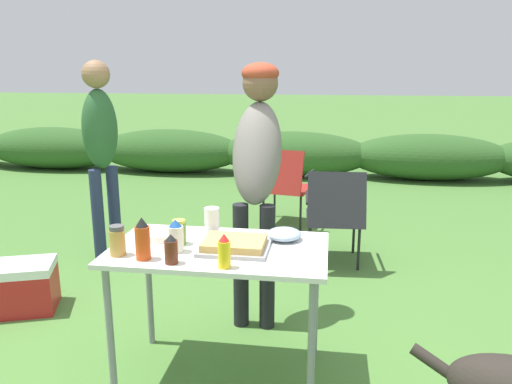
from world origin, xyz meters
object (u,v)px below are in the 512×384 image
(standing_person_with_beanie, at_px, (257,158))
(cooler_box, at_px, (18,287))
(standing_person_in_olive_jacket, at_px, (101,141))
(mustard_bottle, at_px, (224,252))
(food_tray, at_px, (234,245))
(paper_cup_stack, at_px, (212,222))
(camp_chair_near_hedge, at_px, (335,212))
(spice_jar, at_px, (117,241))
(plate_stack, at_px, (162,235))
(bbq_sauce_bottle, at_px, (171,250))
(hot_sauce_bottle, at_px, (143,239))
(camp_chair_green_behind_table, at_px, (285,183))
(mixing_bowl, at_px, (284,234))
(mayo_bottle, at_px, (176,236))
(folding_table, at_px, (219,261))
(relish_jar, at_px, (179,232))

(standing_person_with_beanie, distance_m, cooler_box, 1.88)
(standing_person_in_olive_jacket, relative_size, cooler_box, 3.02)
(mustard_bottle, bearing_deg, food_tray, 89.42)
(paper_cup_stack, xyz_separation_m, cooler_box, (-1.46, 0.38, -0.65))
(paper_cup_stack, distance_m, mustard_bottle, 0.45)
(mustard_bottle, distance_m, camp_chair_near_hedge, 2.04)
(spice_jar, xyz_separation_m, cooler_box, (-1.07, 0.72, -0.64))
(mustard_bottle, relative_size, cooler_box, 0.29)
(spice_jar, bearing_deg, mustard_bottle, -8.06)
(spice_jar, bearing_deg, paper_cup_stack, 41.27)
(food_tray, bearing_deg, cooler_box, 160.81)
(plate_stack, bearing_deg, cooler_box, 160.00)
(food_tray, relative_size, bbq_sauce_bottle, 2.40)
(food_tray, relative_size, hot_sauce_bottle, 1.65)
(bbq_sauce_bottle, xyz_separation_m, camp_chair_green_behind_table, (0.26, 2.94, -0.34))
(mixing_bowl, relative_size, camp_chair_green_behind_table, 0.22)
(mixing_bowl, bearing_deg, paper_cup_stack, -179.38)
(mayo_bottle, relative_size, standing_person_in_olive_jacket, 0.10)
(mixing_bowl, distance_m, spice_jar, 0.85)
(folding_table, distance_m, cooler_box, 1.70)
(folding_table, relative_size, paper_cup_stack, 6.89)
(paper_cup_stack, bearing_deg, hot_sauce_bottle, -123.39)
(standing_person_in_olive_jacket, bearing_deg, food_tray, -111.34)
(paper_cup_stack, distance_m, camp_chair_green_behind_table, 2.56)
(spice_jar, relative_size, hot_sauce_bottle, 0.72)
(food_tray, bearing_deg, hot_sauce_bottle, -155.46)
(camp_chair_near_hedge, bearing_deg, plate_stack, -124.03)
(cooler_box, bearing_deg, paper_cup_stack, -34.42)
(mayo_bottle, relative_size, camp_chair_near_hedge, 0.20)
(standing_person_with_beanie, xyz_separation_m, cooler_box, (-1.63, -0.16, -0.91))
(food_tray, relative_size, spice_jar, 2.30)
(cooler_box, bearing_deg, food_tray, -39.20)
(food_tray, distance_m, mixing_bowl, 0.30)
(hot_sauce_bottle, bearing_deg, bbq_sauce_bottle, -11.58)
(relish_jar, relative_size, standing_person_with_beanie, 0.08)
(plate_stack, height_order, camp_chair_green_behind_table, camp_chair_green_behind_table)
(paper_cup_stack, bearing_deg, mayo_bottle, -115.65)
(bbq_sauce_bottle, relative_size, cooler_box, 0.26)
(plate_stack, height_order, camp_chair_near_hedge, camp_chair_near_hedge)
(folding_table, relative_size, relish_jar, 8.44)
(spice_jar, relative_size, camp_chair_green_behind_table, 0.18)
(food_tray, distance_m, bbq_sauce_bottle, 0.34)
(relish_jar, bearing_deg, paper_cup_stack, 46.21)
(cooler_box, bearing_deg, bbq_sauce_bottle, -49.75)
(food_tray, xyz_separation_m, relish_jar, (-0.30, 0.04, 0.04))
(hot_sauce_bottle, bearing_deg, folding_table, 33.54)
(camp_chair_green_behind_table, bearing_deg, folding_table, -81.32)
(plate_stack, bearing_deg, relish_jar, -34.34)
(bbq_sauce_bottle, xyz_separation_m, mustard_bottle, (0.25, -0.01, 0.01))
(folding_table, xyz_separation_m, spice_jar, (-0.46, -0.18, 0.15))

